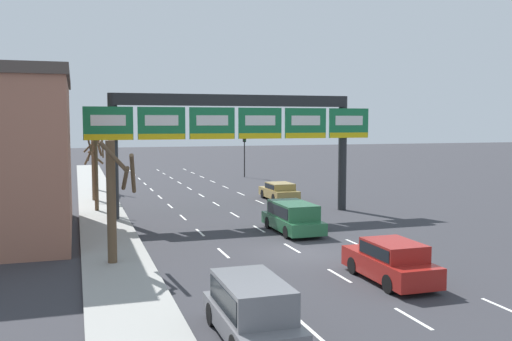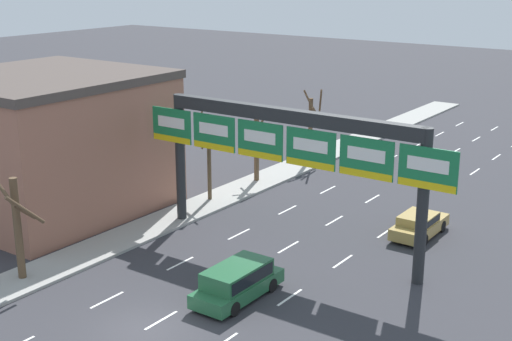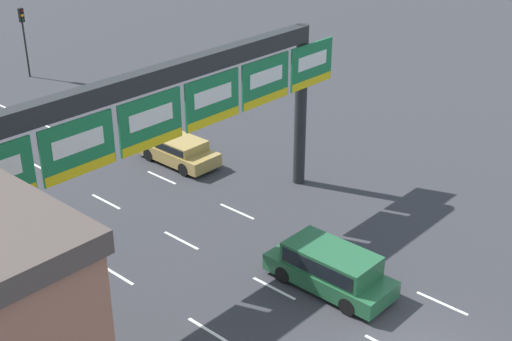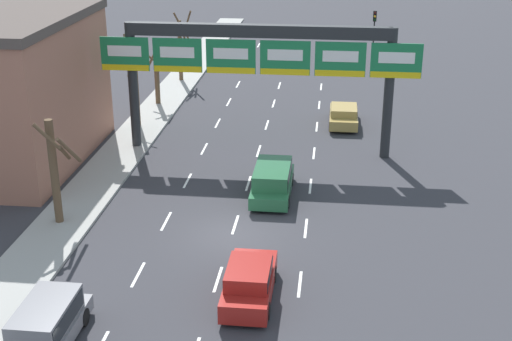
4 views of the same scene
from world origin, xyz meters
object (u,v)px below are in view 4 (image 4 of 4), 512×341
object	(u,v)px
traffic_light_near_gantry	(374,26)
tree_bare_furthest	(55,167)
tree_bare_closest	(157,70)
car_gold	(344,115)
tree_bare_third	(181,45)
sign_gantry	(258,57)
tree_bare_second	(135,80)
car_red	(249,281)
suv_green	(272,179)
suv_grey	(47,323)

from	to	relation	value
traffic_light_near_gantry	tree_bare_furthest	bearing A→B (deg)	-114.53
tree_bare_closest	car_gold	bearing A→B (deg)	-13.20
tree_bare_third	tree_bare_furthest	distance (m)	26.25
car_gold	traffic_light_near_gantry	size ratio (longest dim) A/B	0.93
sign_gantry	tree_bare_furthest	size ratio (longest dim) A/B	3.62
tree_bare_second	tree_bare_furthest	xyz separation A→B (m)	(0.25, -14.48, -0.29)
sign_gantry	car_red	bearing A→B (deg)	-84.91
tree_bare_third	sign_gantry	bearing A→B (deg)	-63.21
suv_green	tree_bare_closest	xyz separation A→B (m)	(-9.65, 15.13, 1.71)
suv_green	tree_bare_furthest	bearing A→B (deg)	-154.96
tree_bare_furthest	tree_bare_closest	bearing A→B (deg)	90.46
car_gold	suv_grey	xyz separation A→B (m)	(-10.09, -25.59, 0.20)
suv_green	tree_bare_furthest	distance (m)	10.66
suv_green	tree_bare_closest	bearing A→B (deg)	122.51
tree_bare_closest	traffic_light_near_gantry	bearing A→B (deg)	42.96
suv_green	tree_bare_second	bearing A→B (deg)	134.13
car_red	traffic_light_near_gantry	xyz separation A→B (m)	(6.13, 39.72, 2.50)
car_red	sign_gantry	bearing A→B (deg)	95.09
tree_bare_furthest	tree_bare_second	bearing A→B (deg)	91.01
car_red	suv_green	world-z (taller)	suv_green
traffic_light_near_gantry	tree_bare_furthest	xyz separation A→B (m)	(-15.65, -34.29, -0.44)
car_red	tree_bare_second	bearing A→B (deg)	116.12
sign_gantry	car_gold	bearing A→B (deg)	49.03
tree_bare_closest	tree_bare_third	distance (m)	6.70
tree_bare_second	suv_grey	bearing A→B (deg)	-82.13
car_gold	suv_grey	distance (m)	27.51
suv_grey	car_red	bearing A→B (deg)	29.58
traffic_light_near_gantry	car_red	bearing A→B (deg)	-98.78
traffic_light_near_gantry	tree_bare_closest	world-z (taller)	tree_bare_closest
suv_grey	traffic_light_near_gantry	size ratio (longest dim) A/B	0.93
car_gold	tree_bare_closest	distance (m)	13.75
suv_grey	tree_bare_furthest	xyz separation A→B (m)	(-3.01, 9.13, 1.97)
suv_grey	tree_bare_closest	bearing A→B (deg)	96.29
car_gold	tree_bare_closest	size ratio (longest dim) A/B	0.95
suv_green	tree_bare_third	world-z (taller)	tree_bare_third
tree_bare_second	tree_bare_third	size ratio (longest dim) A/B	1.06
traffic_light_near_gantry	tree_bare_furthest	world-z (taller)	tree_bare_furthest
suv_grey	tree_bare_third	distance (m)	35.55
tree_bare_third	car_gold	bearing A→B (deg)	-37.21
car_gold	tree_bare_third	size ratio (longest dim) A/B	0.77
car_gold	traffic_light_near_gantry	bearing A→B (deg)	81.87
car_red	tree_bare_third	world-z (taller)	tree_bare_third
car_gold	car_red	bearing A→B (deg)	-99.30
tree_bare_closest	tree_bare_furthest	bearing A→B (deg)	-89.54
car_red	tree_bare_second	size ratio (longest dim) A/B	0.74
tree_bare_closest	suv_grey	bearing A→B (deg)	-83.71
traffic_light_near_gantry	suv_green	bearing A→B (deg)	-101.65
traffic_light_near_gantry	tree_bare_third	world-z (taller)	tree_bare_third
car_gold	traffic_light_near_gantry	world-z (taller)	traffic_light_near_gantry
traffic_light_near_gantry	tree_bare_third	bearing A→B (deg)	-152.49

